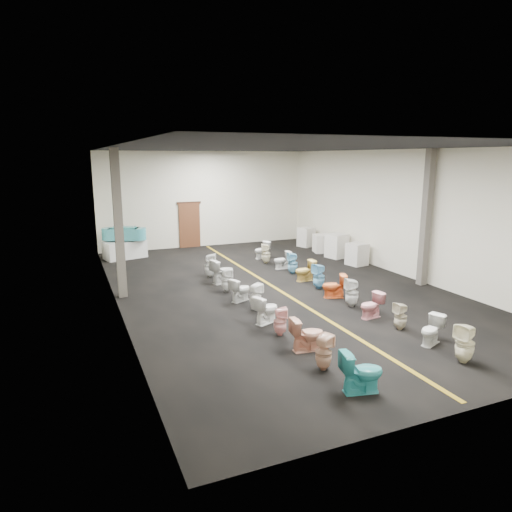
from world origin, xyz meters
The scene contains 39 objects.
floor centered at (0.00, 0.00, 0.00)m, with size 16.00×16.00×0.00m, color black.
ceiling centered at (0.00, 0.00, 4.50)m, with size 16.00×16.00×0.00m, color black.
wall_back centered at (0.00, 8.00, 2.25)m, with size 10.00×10.00×0.00m, color beige.
wall_front centered at (0.00, -8.00, 2.25)m, with size 10.00×10.00×0.00m, color beige.
wall_left centered at (-5.00, 0.00, 2.25)m, with size 16.00×16.00×0.00m, color beige.
wall_right centered at (5.00, 0.00, 2.25)m, with size 16.00×16.00×0.00m, color beige.
aisle_stripe centered at (0.00, 0.00, 0.00)m, with size 0.12×15.60×0.01m, color olive.
back_door centered at (-0.80, 7.94, 1.05)m, with size 1.00×0.10×2.10m, color #562D19.
door_frame centered at (-0.80, 7.95, 2.12)m, with size 1.15×0.08×0.10m, color #331C11.
column_left centered at (-4.75, 1.00, 2.25)m, with size 0.25×0.25×4.50m, color #59544C.
column_right centered at (4.75, -1.50, 2.25)m, with size 0.25×0.25×4.50m, color #59544C.
display_table centered at (-3.98, 6.60, 0.37)m, with size 1.68×0.84×0.75m, color silver.
bathtub centered at (-3.98, 6.60, 1.07)m, with size 1.77×1.11×0.55m.
appliance_crate_a centered at (4.40, 1.74, 0.44)m, with size 0.68×0.68×0.88m, color beige.
appliance_crate_b centered at (4.40, 3.23, 0.51)m, with size 0.74×0.74×1.02m, color silver.
appliance_crate_c centered at (4.40, 4.44, 0.40)m, with size 0.71×0.71×0.81m, color silver.
appliance_crate_d centered at (4.40, 5.92, 0.46)m, with size 0.64×0.64×0.92m, color silver.
toilet_left_0 centered at (-1.44, -6.76, 0.40)m, with size 0.44×0.78×0.80m, color teal.
toilet_left_1 centered at (-1.61, -5.72, 0.37)m, with size 0.34×0.34×0.75m, color tan.
toilet_left_2 centered at (-1.46, -4.76, 0.38)m, with size 0.43×0.75×0.77m, color #E49D82.
toilet_left_3 centered at (-1.63, -3.72, 0.35)m, with size 0.31×0.32×0.70m, color #F7B2AF.
toilet_left_4 centered at (-1.60, -2.82, 0.37)m, with size 0.42×0.73×0.75m, color white.
toilet_left_5 centered at (-1.44, -1.73, 0.38)m, with size 0.34×0.35×0.76m, color white.
toilet_left_6 centered at (-1.56, -0.83, 0.35)m, with size 0.39×0.69×0.70m, color white.
toilet_left_7 centered at (-1.62, 0.20, 0.39)m, with size 0.35×0.36×0.77m, color white.
toilet_left_8 centered at (-1.41, 1.26, 0.42)m, with size 0.47×0.82×0.83m, color silver.
toilet_left_9 centered at (-1.57, 2.16, 0.43)m, with size 0.39×0.39×0.86m, color silver.
toilet_right_0 centered at (1.28, -6.56, 0.43)m, with size 0.39×0.40×0.86m, color #F3ECC8.
toilet_right_1 centered at (1.35, -5.56, 0.34)m, with size 0.38×0.67×0.68m, color silver.
toilet_right_2 centered at (1.31, -4.54, 0.35)m, with size 0.31×0.32×0.70m, color beige.
toilet_right_3 centered at (1.16, -3.56, 0.34)m, with size 0.38×0.67×0.69m, color pink.
toilet_right_4 centered at (1.22, -2.56, 0.42)m, with size 0.38×0.38×0.83m, color silver.
toilet_right_5 centered at (1.21, -1.64, 0.37)m, with size 0.41×0.72×0.73m, color orange.
toilet_right_6 centered at (1.27, -0.61, 0.42)m, with size 0.38×0.39×0.84m, color #79C3EA.
toilet_right_7 centered at (1.32, 0.42, 0.36)m, with size 0.41×0.71×0.73m, color #DCB756.
toilet_right_8 centered at (1.37, 1.45, 0.41)m, with size 0.36×0.37×0.81m, color #7BBEDE.
toilet_right_9 centered at (1.37, 2.32, 0.34)m, with size 0.38×0.66×0.68m, color white.
toilet_right_10 centered at (1.17, 3.41, 0.40)m, with size 0.36×0.37×0.81m, color beige.
toilet_right_11 centered at (1.38, 4.31, 0.36)m, with size 0.40×0.70×0.72m, color white.
Camera 1 is at (-6.18, -13.08, 4.22)m, focal length 32.00 mm.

